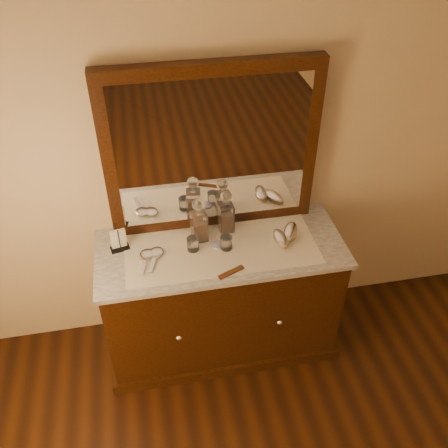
{
  "coord_description": "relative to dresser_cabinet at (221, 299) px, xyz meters",
  "views": [
    {
      "loc": [
        -0.38,
        -0.12,
        2.71
      ],
      "look_at": [
        0.0,
        1.85,
        1.1
      ],
      "focal_mm": 38.99,
      "sensor_mm": 36.0,
      "label": 1
    }
  ],
  "objects": [
    {
      "name": "marble_top",
      "position": [
        0.0,
        0.0,
        0.42
      ],
      "size": [
        1.44,
        0.59,
        0.03
      ],
      "primitive_type": "cube",
      "color": "white",
      "rests_on": "dresser_cabinet"
    },
    {
      "name": "decanter_right",
      "position": [
        0.06,
        0.15,
        0.55
      ],
      "size": [
        0.09,
        0.09,
        0.28
      ],
      "color": "brown",
      "rests_on": "lace_runner"
    },
    {
      "name": "pin_dish",
      "position": [
        -0.01,
        0.01,
        0.45
      ],
      "size": [
        0.09,
        0.09,
        0.01
      ],
      "primitive_type": "cylinder",
      "rotation": [
        0.0,
        0.0,
        0.37
      ],
      "color": "white",
      "rests_on": "lace_runner"
    },
    {
      "name": "tumblers",
      "position": [
        -0.06,
        -0.01,
        0.48
      ],
      "size": [
        0.26,
        0.1,
        0.08
      ],
      "color": "white",
      "rests_on": "lace_runner"
    },
    {
      "name": "brush_far",
      "position": [
        0.43,
        0.02,
        0.47
      ],
      "size": [
        0.14,
        0.19,
        0.05
      ],
      "color": "#94765B",
      "rests_on": "lace_runner"
    },
    {
      "name": "lace_runner",
      "position": [
        0.0,
        -0.02,
        0.44
      ],
      "size": [
        1.1,
        0.45,
        0.0
      ],
      "primitive_type": "cube",
      "color": "white",
      "rests_on": "marble_top"
    },
    {
      "name": "napkin_rack",
      "position": [
        -0.57,
        0.1,
        0.5
      ],
      "size": [
        0.12,
        0.08,
        0.16
      ],
      "color": "black",
      "rests_on": "marble_top"
    },
    {
      "name": "brush_near",
      "position": [
        0.35,
        -0.03,
        0.47
      ],
      "size": [
        0.09,
        0.17,
        0.05
      ],
      "color": "#94765B",
      "rests_on": "lace_runner"
    },
    {
      "name": "dresser_plinth",
      "position": [
        0.0,
        0.0,
        -0.37
      ],
      "size": [
        1.46,
        0.59,
        0.08
      ],
      "primitive_type": "cube",
      "color": "black",
      "rests_on": "floor"
    },
    {
      "name": "mirror_glass",
      "position": [
        0.0,
        0.21,
        0.94
      ],
      "size": [
        1.06,
        0.01,
        0.86
      ],
      "primitive_type": "cube",
      "color": "white",
      "rests_on": "marble_top"
    },
    {
      "name": "knob_right",
      "position": [
        0.3,
        -0.28,
        0.04
      ],
      "size": [
        0.04,
        0.04,
        0.04
      ],
      "primitive_type": "sphere",
      "color": "silver",
      "rests_on": "dresser_cabinet"
    },
    {
      "name": "hand_mirror_outer",
      "position": [
        -0.43,
        -0.02,
        0.45
      ],
      "size": [
        0.11,
        0.22,
        0.02
      ],
      "color": "silver",
      "rests_on": "lace_runner"
    },
    {
      "name": "mirror_frame",
      "position": [
        0.0,
        0.25,
        0.94
      ],
      "size": [
        1.2,
        0.08,
        1.0
      ],
      "primitive_type": "cube",
      "color": "black",
      "rests_on": "marble_top"
    },
    {
      "name": "knob_left",
      "position": [
        -0.3,
        -0.28,
        0.04
      ],
      "size": [
        0.04,
        0.04,
        0.04
      ],
      "primitive_type": "sphere",
      "color": "silver",
      "rests_on": "dresser_cabinet"
    },
    {
      "name": "comb",
      "position": [
        0.02,
        -0.22,
        0.45
      ],
      "size": [
        0.16,
        0.09,
        0.01
      ],
      "primitive_type": "cube",
      "rotation": [
        0.0,
        0.0,
        0.39
      ],
      "color": "brown",
      "rests_on": "lace_runner"
    },
    {
      "name": "hand_mirror_inner",
      "position": [
        -0.38,
        -0.01,
        0.45
      ],
      "size": [
        0.11,
        0.22,
        0.02
      ],
      "color": "silver",
      "rests_on": "lace_runner"
    },
    {
      "name": "decanter_left",
      "position": [
        -0.11,
        0.09,
        0.55
      ],
      "size": [
        0.1,
        0.1,
        0.29
      ],
      "color": "brown",
      "rests_on": "lace_runner"
    },
    {
      "name": "dresser_cabinet",
      "position": [
        0.0,
        0.0,
        0.0
      ],
      "size": [
        1.4,
        0.55,
        0.82
      ],
      "primitive_type": "cube",
      "color": "black",
      "rests_on": "floor"
    }
  ]
}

